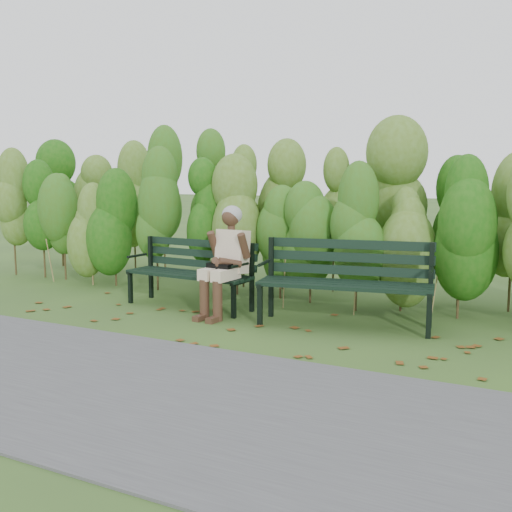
% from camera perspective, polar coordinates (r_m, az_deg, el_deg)
% --- Properties ---
extents(ground, '(80.00, 80.00, 0.00)m').
position_cam_1_polar(ground, '(6.80, -1.36, -6.63)').
color(ground, '#354F25').
extents(footpath, '(60.00, 2.50, 0.01)m').
position_cam_1_polar(footpath, '(5.06, -13.60, -11.88)').
color(footpath, '#474749').
rests_on(footpath, ground).
extents(hedge_band, '(11.04, 1.67, 2.42)m').
position_cam_1_polar(hedge_band, '(8.28, 4.79, 4.73)').
color(hedge_band, '#47381E').
rests_on(hedge_band, ground).
extents(leaf_litter, '(5.99, 2.21, 0.01)m').
position_cam_1_polar(leaf_litter, '(6.52, 2.63, -7.24)').
color(leaf_litter, brown).
rests_on(leaf_litter, ground).
extents(bench_left, '(1.75, 0.68, 0.86)m').
position_cam_1_polar(bench_left, '(7.74, -6.01, -1.09)').
color(bench_left, black).
rests_on(bench_left, ground).
extents(bench_right, '(1.99, 0.94, 0.96)m').
position_cam_1_polar(bench_right, '(6.80, 8.58, -1.85)').
color(bench_right, black).
rests_on(bench_right, ground).
extents(seated_woman, '(0.55, 0.80, 1.32)m').
position_cam_1_polar(seated_woman, '(7.20, -2.86, 0.13)').
color(seated_woman, beige).
rests_on(seated_woman, ground).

